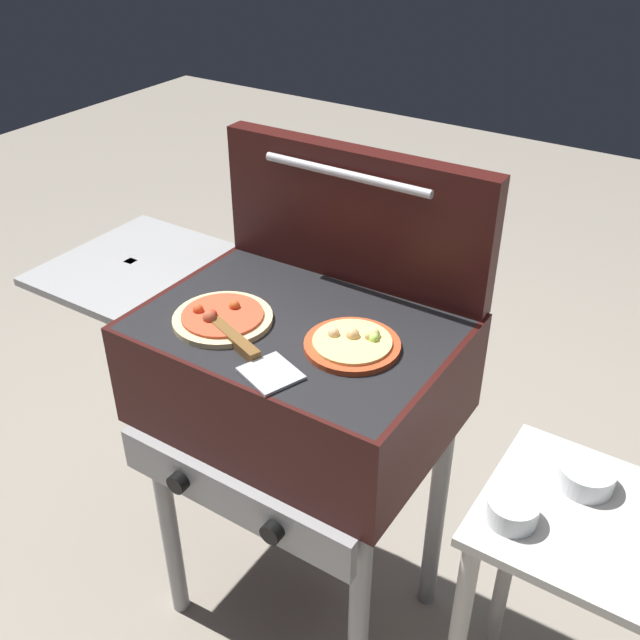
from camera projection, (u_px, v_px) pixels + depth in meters
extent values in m
plane|color=gray|center=(304.00, 601.00, 1.98)|extent=(8.00, 8.00, 0.00)
cube|color=#38110F|center=(300.00, 368.00, 1.56)|extent=(0.64, 0.48, 0.24)
cube|color=black|center=(299.00, 323.00, 1.50)|extent=(0.61, 0.46, 0.01)
cube|color=#9B9B9B|center=(131.00, 264.00, 1.72)|extent=(0.32, 0.41, 0.02)
cube|color=#9B9B9B|center=(137.00, 305.00, 1.78)|extent=(0.02, 0.02, 0.24)
cube|color=#9B9B9B|center=(231.00, 499.00, 1.47)|extent=(0.58, 0.02, 0.10)
cylinder|color=black|center=(178.00, 483.00, 1.51)|extent=(0.04, 0.02, 0.04)
cylinder|color=black|center=(272.00, 532.00, 1.40)|extent=(0.04, 0.02, 0.04)
cylinder|color=#9B9B9B|center=(168.00, 520.00, 1.79)|extent=(0.04, 0.04, 0.66)
cylinder|color=#9B9B9B|center=(358.00, 627.00, 1.54)|extent=(0.04, 0.04, 0.66)
cylinder|color=#9B9B9B|center=(261.00, 433.00, 2.06)|extent=(0.04, 0.04, 0.66)
cylinder|color=#9B9B9B|center=(436.00, 512.00, 1.81)|extent=(0.04, 0.04, 0.66)
cube|color=#38110F|center=(355.00, 217.00, 1.57)|extent=(0.63, 0.06, 0.30)
cylinder|color=#B7B7BC|center=(345.00, 174.00, 1.47)|extent=(0.38, 0.02, 0.02)
cylinder|color=beige|center=(223.00, 319.00, 1.49)|extent=(0.20, 0.20, 0.01)
cylinder|color=#D14C2D|center=(223.00, 315.00, 1.49)|extent=(0.17, 0.17, 0.01)
sphere|color=#E14D25|center=(198.00, 309.00, 1.49)|extent=(0.02, 0.02, 0.02)
sphere|color=#D45323|center=(234.00, 306.00, 1.50)|extent=(0.02, 0.02, 0.02)
sphere|color=#AF4E33|center=(209.00, 317.00, 1.46)|extent=(0.03, 0.03, 0.03)
sphere|color=red|center=(212.00, 314.00, 1.48)|extent=(0.02, 0.02, 0.02)
cylinder|color=#C64723|center=(352.00, 345.00, 1.41)|extent=(0.19, 0.19, 0.01)
cylinder|color=#EDD17A|center=(352.00, 342.00, 1.41)|extent=(0.15, 0.15, 0.01)
sphere|color=#F2BA79|center=(353.00, 334.00, 1.41)|extent=(0.03, 0.03, 0.03)
sphere|color=#BDEF64|center=(374.00, 338.00, 1.40)|extent=(0.02, 0.02, 0.02)
sphere|color=#F2E383|center=(373.00, 334.00, 1.41)|extent=(0.03, 0.03, 0.03)
sphere|color=tan|center=(369.00, 336.00, 1.41)|extent=(0.02, 0.02, 0.02)
sphere|color=#F2BC86|center=(334.00, 333.00, 1.42)|extent=(0.02, 0.02, 0.02)
cube|color=#B7BABF|center=(271.00, 373.00, 1.34)|extent=(0.13, 0.12, 0.01)
cube|color=brown|center=(234.00, 339.00, 1.42)|extent=(0.16, 0.08, 0.02)
cube|color=beige|center=(607.00, 528.00, 1.30)|extent=(0.44, 0.36, 0.02)
cylinder|color=beige|center=(508.00, 556.00, 1.69)|extent=(0.04, 0.04, 0.68)
cylinder|color=silver|center=(512.00, 510.00, 1.30)|extent=(0.09, 0.09, 0.04)
cylinder|color=#4C7533|center=(512.00, 513.00, 1.30)|extent=(0.08, 0.08, 0.02)
cylinder|color=silver|center=(586.00, 476.00, 1.37)|extent=(0.10, 0.10, 0.04)
cylinder|color=maroon|center=(586.00, 479.00, 1.37)|extent=(0.09, 0.09, 0.02)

